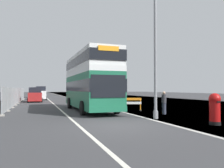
{
  "coord_description": "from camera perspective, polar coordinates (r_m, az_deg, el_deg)",
  "views": [
    {
      "loc": [
        -3.75,
        -10.54,
        1.81
      ],
      "look_at": [
        1.62,
        5.4,
        2.2
      ],
      "focal_mm": 35.94,
      "sensor_mm": 36.0,
      "label": 1
    }
  ],
  "objects": [
    {
      "name": "car_oncoming_near",
      "position": [
        33.74,
        -18.99,
        -2.69
      ],
      "size": [
        1.98,
        4.3,
        2.05
      ],
      "color": "maroon",
      "rests_on": "ground"
    },
    {
      "name": "ground",
      "position": [
        11.67,
        3.58,
        -10.48
      ],
      "size": [
        140.0,
        280.0,
        0.1
      ],
      "color": "#38383A"
    },
    {
      "name": "car_receding_far",
      "position": [
        50.0,
        -18.89,
        -2.14
      ],
      "size": [
        1.97,
        3.89,
        2.21
      ],
      "color": "silver",
      "rests_on": "ground"
    },
    {
      "name": "lamppost_foreground",
      "position": [
        14.13,
        10.97,
        7.42
      ],
      "size": [
        0.29,
        0.7,
        8.37
      ],
      "color": "gray",
      "rests_on": "ground"
    },
    {
      "name": "double_decker_bus",
      "position": [
        19.03,
        -5.7,
        0.77
      ],
      "size": [
        2.92,
        10.14,
        4.71
      ],
      "color": "#196042",
      "rests_on": "ground"
    },
    {
      "name": "red_pillar_postbox",
      "position": [
        12.58,
        24.68,
        -5.43
      ],
      "size": [
        0.59,
        0.59,
        1.61
      ],
      "color": "black",
      "rests_on": "ground"
    },
    {
      "name": "pedestrian_at_kerb",
      "position": [
        16.65,
        13.09,
        -4.68
      ],
      "size": [
        0.34,
        0.34,
        1.65
      ],
      "color": "#2D3342",
      "rests_on": "ground"
    },
    {
      "name": "construction_site_fence",
      "position": [
        30.25,
        -22.89,
        -2.82
      ],
      "size": [
        0.44,
        27.4,
        2.01
      ],
      "color": "#A8AAAD",
      "rests_on": "ground"
    },
    {
      "name": "roadworks_barrier",
      "position": [
        18.84,
        5.17,
        -4.81
      ],
      "size": [
        1.58,
        0.81,
        1.08
      ],
      "color": "orange",
      "rests_on": "ground"
    },
    {
      "name": "car_receding_mid",
      "position": [
        40.26,
        -17.69,
        -2.32
      ],
      "size": [
        1.9,
        4.11,
        2.29
      ],
      "color": "silver",
      "rests_on": "ground"
    }
  ]
}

